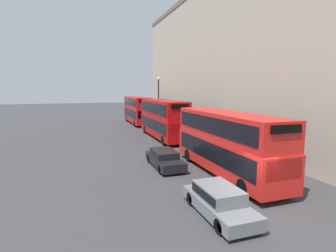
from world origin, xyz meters
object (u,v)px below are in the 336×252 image
(bus_third_in_queue, at_px, (137,109))
(car_dark_sedan, at_px, (219,200))
(bus_leading, at_px, (227,140))
(bus_second_in_queue, at_px, (163,117))
(car_hatchback, at_px, (164,158))

(bus_third_in_queue, distance_m, car_dark_sedan, 32.37)
(car_dark_sedan, bearing_deg, bus_leading, 55.53)
(bus_leading, xyz_separation_m, bus_third_in_queue, (-0.00, 27.19, 0.10))
(bus_second_in_queue, distance_m, car_dark_sedan, 19.09)
(bus_leading, relative_size, bus_second_in_queue, 0.97)
(bus_third_in_queue, bearing_deg, car_hatchback, -97.97)
(bus_leading, bearing_deg, car_dark_sedan, -124.47)
(bus_leading, bearing_deg, car_hatchback, 139.53)
(bus_leading, xyz_separation_m, bus_second_in_queue, (-0.00, 13.75, 0.12))
(car_dark_sedan, xyz_separation_m, car_hatchback, (0.00, 7.85, -0.04))
(bus_third_in_queue, xyz_separation_m, car_dark_sedan, (-3.40, -32.14, -1.70))
(bus_leading, distance_m, bus_second_in_queue, 13.75)
(bus_third_in_queue, xyz_separation_m, car_hatchback, (-3.40, -24.29, -1.75))
(bus_leading, xyz_separation_m, car_dark_sedan, (-3.40, -4.95, -1.60))
(bus_second_in_queue, relative_size, car_dark_sedan, 2.48)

